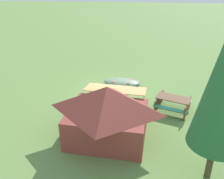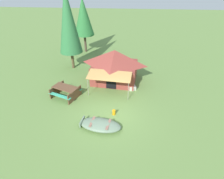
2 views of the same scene
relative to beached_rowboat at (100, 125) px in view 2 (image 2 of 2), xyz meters
The scene contains 8 objects.
ground_plane 1.39m from the beached_rowboat, 69.14° to the left, with size 80.00×80.00×0.00m, color olive.
beached_rowboat is the anchor object (origin of this frame).
canvas_cabin_tent 5.73m from the beached_rowboat, 85.97° to the left, with size 3.95×4.51×2.57m.
picnic_table 4.11m from the beached_rowboat, 134.04° to the left, with size 2.18×2.06×0.77m.
cooler_box 4.65m from the beached_rowboat, 66.76° to the left, with size 0.51×0.38×0.32m, color beige.
fuel_can 1.41m from the beached_rowboat, 60.84° to the left, with size 0.20×0.20×0.32m, color orange.
pine_tree_back_left 9.33m from the beached_rowboat, 114.99° to the left, with size 1.96×1.96×6.82m.
pine_tree_back_right 12.86m from the beached_rowboat, 105.37° to the left, with size 2.07×2.07×5.55m.
Camera 2 is at (0.87, -9.19, 7.55)m, focal length 30.26 mm.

